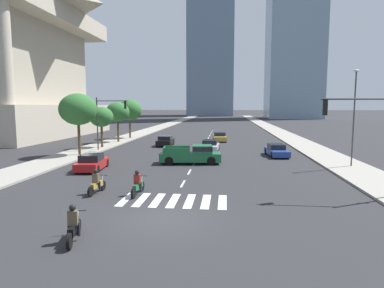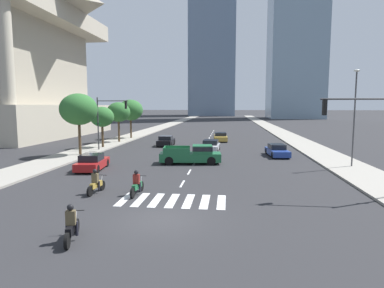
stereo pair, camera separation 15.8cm
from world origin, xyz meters
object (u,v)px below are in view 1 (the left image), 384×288
at_px(sedan_black_0, 165,141).
at_px(street_lamp_east, 354,111).
at_px(motorcycle_third, 138,185).
at_px(street_tree_nearest, 78,109).
at_px(sedan_blue_3, 277,151).
at_px(sedan_silver_4, 210,146).
at_px(motorcycle_lead, 74,226).
at_px(motorcycle_trailing, 97,184).
at_px(traffic_signal_far, 108,114).
at_px(street_tree_second, 101,117).
at_px(street_tree_third, 118,112).
at_px(traffic_signal_near, 368,125).
at_px(sedan_gold_2, 220,137).
at_px(street_tree_fourth, 130,110).
at_px(sedan_red_1, 92,163).
at_px(pickup_truck, 193,155).

xyz_separation_m(sedan_black_0, street_lamp_east, (18.48, -13.61, 4.16)).
relative_size(motorcycle_third, street_tree_nearest, 0.35).
relative_size(sedan_blue_3, sedan_silver_4, 1.04).
bearing_deg(motorcycle_lead, motorcycle_third, -18.92).
bearing_deg(motorcycle_lead, street_tree_nearest, 10.74).
xyz_separation_m(sedan_silver_4, street_lamp_east, (12.43, -9.34, 4.19)).
distance_m(motorcycle_trailing, street_lamp_east, 21.33).
height_order(motorcycle_lead, traffic_signal_far, traffic_signal_far).
height_order(motorcycle_lead, street_lamp_east, street_lamp_east).
xyz_separation_m(motorcycle_third, street_tree_nearest, (-10.06, 14.22, 4.25)).
xyz_separation_m(street_tree_second, street_tree_third, (0.00, 6.18, 0.48)).
height_order(motorcycle_lead, motorcycle_third, same).
bearing_deg(street_lamp_east, street_tree_second, 158.28).
bearing_deg(motorcycle_third, traffic_signal_near, -84.09).
relative_size(sedan_gold_2, sedan_blue_3, 0.96).
distance_m(motorcycle_lead, motorcycle_trailing, 7.09).
height_order(sedan_black_0, street_tree_third, street_tree_third).
height_order(sedan_black_0, sedan_blue_3, sedan_black_0).
xyz_separation_m(sedan_black_0, street_tree_third, (-7.29, 2.84, 3.71)).
bearing_deg(street_tree_nearest, sedan_gold_2, 48.32).
bearing_deg(street_tree_fourth, motorcycle_third, -72.84).
height_order(sedan_gold_2, sedan_blue_3, sedan_gold_2).
relative_size(sedan_black_0, sedan_blue_3, 0.94).
bearing_deg(motorcycle_trailing, sedan_red_1, 30.59).
bearing_deg(street_tree_nearest, motorcycle_lead, -65.99).
height_order(motorcycle_lead, sedan_black_0, motorcycle_lead).
bearing_deg(motorcycle_third, sedan_gold_2, -4.86).
height_order(motorcycle_lead, sedan_blue_3, motorcycle_lead).
relative_size(pickup_truck, sedan_blue_3, 1.22).
bearing_deg(motorcycle_trailing, street_tree_fourth, 19.11).
distance_m(sedan_blue_3, sedan_silver_4, 7.86).
distance_m(motorcycle_third, street_tree_third, 28.79).
xyz_separation_m(sedan_silver_4, street_tree_nearest, (-13.35, -5.39, 4.26)).
bearing_deg(sedan_blue_3, motorcycle_lead, -30.55).
distance_m(street_tree_nearest, street_tree_second, 6.39).
height_order(pickup_truck, street_tree_third, street_tree_third).
relative_size(motorcycle_trailing, street_lamp_east, 0.26).
bearing_deg(sedan_gold_2, traffic_signal_near, 13.07).
xyz_separation_m(motorcycle_third, sedan_silver_4, (3.29, 19.61, -0.01)).
relative_size(motorcycle_lead, sedan_black_0, 0.49).
distance_m(sedan_red_1, traffic_signal_near, 20.09).
bearing_deg(street_tree_fourth, sedan_silver_4, -44.14).
xyz_separation_m(pickup_truck, traffic_signal_near, (10.79, -10.25, 3.33)).
xyz_separation_m(street_tree_nearest, street_tree_second, (-0.00, 6.32, -0.99)).
bearing_deg(street_tree_third, motorcycle_lead, -74.38).
relative_size(sedan_red_1, street_lamp_east, 0.55).
bearing_deg(traffic_signal_near, traffic_signal_far, -39.50).
height_order(motorcycle_third, sedan_silver_4, motorcycle_third).
height_order(motorcycle_third, sedan_black_0, motorcycle_third).
distance_m(motorcycle_trailing, sedan_silver_4, 20.43).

